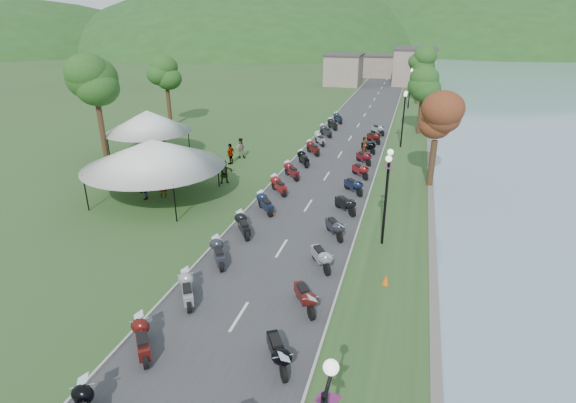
% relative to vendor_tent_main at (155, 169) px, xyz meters
% --- Properties ---
extents(road, '(7.00, 120.00, 0.02)m').
position_rel_vendor_tent_main_xyz_m(road, '(10.01, 19.39, -1.99)').
color(road, '#3A3A3D').
rests_on(road, ground).
extents(hills_backdrop, '(360.00, 120.00, 76.00)m').
position_rel_vendor_tent_main_xyz_m(hills_backdrop, '(10.01, 179.39, -2.00)').
color(hills_backdrop, '#285621').
rests_on(hills_backdrop, ground).
extents(far_building, '(18.00, 16.00, 5.00)m').
position_rel_vendor_tent_main_xyz_m(far_building, '(8.01, 64.39, 0.50)').
color(far_building, gray).
rests_on(far_building, ground).
extents(moto_row_left, '(2.60, 51.83, 1.10)m').
position_rel_vendor_tent_main_xyz_m(moto_row_left, '(7.60, 1.30, -1.45)').
color(moto_row_left, '#331411').
rests_on(moto_row_left, ground).
extents(moto_row_right, '(2.60, 43.69, 1.10)m').
position_rel_vendor_tent_main_xyz_m(moto_row_right, '(12.39, 1.01, -1.45)').
color(moto_row_right, '#331411').
rests_on(moto_row_right, ground).
extents(vendor_tent_main, '(6.14, 6.14, 4.00)m').
position_rel_vendor_tent_main_xyz_m(vendor_tent_main, '(0.00, 0.00, 0.00)').
color(vendor_tent_main, white).
rests_on(vendor_tent_main, ground).
extents(vendor_tent_side, '(4.80, 4.80, 4.00)m').
position_rel_vendor_tent_main_xyz_m(vendor_tent_side, '(-5.64, 8.39, 0.00)').
color(vendor_tent_side, white).
rests_on(vendor_tent_side, ground).
extents(tree_park_left, '(3.96, 3.96, 10.99)m').
position_rel_vendor_tent_main_xyz_m(tree_park_left, '(-7.95, 5.43, 3.49)').
color(tree_park_left, '#2C5F21').
rests_on(tree_park_left, ground).
extents(tree_lakeside, '(2.71, 2.71, 7.53)m').
position_rel_vendor_tent_main_xyz_m(tree_lakeside, '(17.51, 7.48, 1.76)').
color(tree_lakeside, '#2C5F21').
rests_on(tree_lakeside, ground).
extents(pedestrian_a, '(0.70, 0.62, 1.58)m').
position_rel_vendor_tent_main_xyz_m(pedestrian_a, '(0.35, 0.14, -2.00)').
color(pedestrian_a, slate).
rests_on(pedestrian_a, ground).
extents(pedestrian_b, '(0.94, 0.67, 1.74)m').
position_rel_vendor_tent_main_xyz_m(pedestrian_b, '(1.96, 10.13, -2.00)').
color(pedestrian_b, slate).
rests_on(pedestrian_b, ground).
extents(pedestrian_c, '(0.52, 1.04, 1.56)m').
position_rel_vendor_tent_main_xyz_m(pedestrian_c, '(-0.65, -0.51, -2.00)').
color(pedestrian_c, slate).
rests_on(pedestrian_c, ground).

